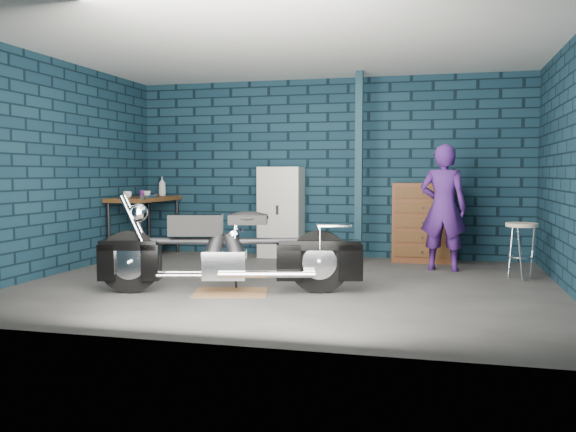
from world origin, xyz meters
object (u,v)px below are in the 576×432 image
workbench (145,227)px  motorcycle (230,244)px  shop_stool (521,251)px  locker (281,212)px  person (443,208)px  tool_chest (423,222)px  storage_bin (130,251)px

workbench → motorcycle: size_ratio=0.59×
shop_stool → motorcycle: bearing=-152.2°
locker → shop_stool: size_ratio=2.02×
workbench → locker: bearing=13.4°
person → locker: size_ratio=1.20×
person → locker: person is taller
tool_chest → shop_stool: size_ratio=1.67×
tool_chest → locker: bearing=180.0°
person → storage_bin: (-4.38, -0.24, -0.67)m
storage_bin → locker: locker is taller
storage_bin → shop_stool: (5.29, -0.22, 0.18)m
workbench → motorcycle: motorcycle is taller
storage_bin → tool_chest: tool_chest is taller
workbench → locker: size_ratio=1.03×
motorcycle → tool_chest: size_ratio=2.10×
motorcycle → locker: locker is taller
motorcycle → tool_chest: bearing=41.9°
storage_bin → workbench: bearing=92.3°
locker → shop_stool: locker is taller
motorcycle → locker: (-0.19, 2.84, 0.16)m
locker → person: bearing=-17.4°
workbench → tool_chest: bearing=6.6°
storage_bin → person: bearing=3.1°
person → motorcycle: bearing=52.2°
storage_bin → motorcycle: bearing=-40.3°
person → shop_stool: bearing=161.9°
workbench → locker: locker is taller
workbench → locker: (2.02, 0.48, 0.23)m
motorcycle → storage_bin: size_ratio=4.78×
locker → shop_stool: 3.52m
workbench → person: size_ratio=0.85×
shop_stool → storage_bin: bearing=177.6°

